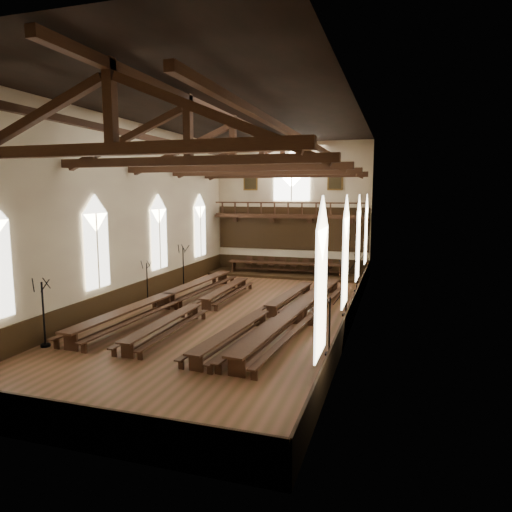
{
  "coord_description": "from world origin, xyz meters",
  "views": [
    {
      "loc": [
        7.88,
        -21.46,
        6.16
      ],
      "look_at": [
        0.71,
        1.5,
        2.84
      ],
      "focal_mm": 32.0,
      "sensor_mm": 36.0,
      "label": 1
    }
  ],
  "objects_px": {
    "dais": "(285,274)",
    "high_table": "(285,264)",
    "refectory_row_a": "(167,297)",
    "candelabrum_left_far": "(183,274)",
    "candelabrum_right_near": "(329,337)",
    "refectory_row_b": "(200,305)",
    "candelabrum_right_far": "(357,280)",
    "refectory_row_c": "(267,312)",
    "candelabrum_left_mid": "(147,290)",
    "candelabrum_left_near": "(44,326)",
    "refectory_row_d": "(299,310)",
    "candelabrum_right_mid": "(346,299)"
  },
  "relations": [
    {
      "from": "candelabrum_left_mid",
      "to": "candelabrum_left_far",
      "type": "relative_size",
      "value": 0.85
    },
    {
      "from": "high_table",
      "to": "candelabrum_right_far",
      "type": "bearing_deg",
      "value": -35.82
    },
    {
      "from": "candelabrum_right_near",
      "to": "candelabrum_right_mid",
      "type": "height_order",
      "value": "candelabrum_right_mid"
    },
    {
      "from": "refectory_row_d",
      "to": "refectory_row_c",
      "type": "bearing_deg",
      "value": -164.04
    },
    {
      "from": "refectory_row_a",
      "to": "refectory_row_c",
      "type": "bearing_deg",
      "value": -9.69
    },
    {
      "from": "dais",
      "to": "candelabrum_right_near",
      "type": "distance_m",
      "value": 16.98
    },
    {
      "from": "refectory_row_b",
      "to": "candelabrum_right_near",
      "type": "relative_size",
      "value": 5.71
    },
    {
      "from": "refectory_row_c",
      "to": "dais",
      "type": "height_order",
      "value": "refectory_row_c"
    },
    {
      "from": "refectory_row_d",
      "to": "candelabrum_right_near",
      "type": "xyz_separation_m",
      "value": [
        2.03,
        -4.07,
        0.14
      ]
    },
    {
      "from": "dais",
      "to": "candelabrum_left_near",
      "type": "xyz_separation_m",
      "value": [
        -5.49,
        -18.44,
        0.76
      ]
    },
    {
      "from": "high_table",
      "to": "candelabrum_left_mid",
      "type": "bearing_deg",
      "value": -117.56
    },
    {
      "from": "dais",
      "to": "candelabrum_right_far",
      "type": "height_order",
      "value": "candelabrum_right_far"
    },
    {
      "from": "refectory_row_b",
      "to": "refectory_row_c",
      "type": "xyz_separation_m",
      "value": [
        3.67,
        -0.36,
        0.01
      ]
    },
    {
      "from": "refectory_row_a",
      "to": "candelabrum_left_far",
      "type": "distance_m",
      "value": 5.7
    },
    {
      "from": "refectory_row_b",
      "to": "candelabrum_right_far",
      "type": "xyz_separation_m",
      "value": [
        7.19,
        7.97,
        0.23
      ]
    },
    {
      "from": "high_table",
      "to": "candelabrum_left_far",
      "type": "xyz_separation_m",
      "value": [
        -5.49,
        -5.95,
        -0.03
      ]
    },
    {
      "from": "candelabrum_left_near",
      "to": "candelabrum_left_far",
      "type": "bearing_deg",
      "value": 90.0
    },
    {
      "from": "refectory_row_b",
      "to": "candelabrum_left_mid",
      "type": "xyz_separation_m",
      "value": [
        -3.91,
        1.5,
        0.23
      ]
    },
    {
      "from": "refectory_row_c",
      "to": "candelabrum_right_near",
      "type": "relative_size",
      "value": 5.82
    },
    {
      "from": "dais",
      "to": "high_table",
      "type": "height_order",
      "value": "high_table"
    },
    {
      "from": "dais",
      "to": "candelabrum_left_near",
      "type": "relative_size",
      "value": 4.05
    },
    {
      "from": "candelabrum_right_near",
      "to": "refectory_row_b",
      "type": "bearing_deg",
      "value": 150.95
    },
    {
      "from": "refectory_row_d",
      "to": "high_table",
      "type": "xyz_separation_m",
      "value": [
        -3.59,
        11.95,
        0.29
      ]
    },
    {
      "from": "refectory_row_c",
      "to": "high_table",
      "type": "bearing_deg",
      "value": 99.57
    },
    {
      "from": "candelabrum_right_far",
      "to": "refectory_row_d",
      "type": "bearing_deg",
      "value": -104.4
    },
    {
      "from": "refectory_row_a",
      "to": "candelabrum_left_mid",
      "type": "xyz_separation_m",
      "value": [
        -1.73,
        0.86,
        0.13
      ]
    },
    {
      "from": "refectory_row_b",
      "to": "candelabrum_right_near",
      "type": "distance_m",
      "value": 8.23
    },
    {
      "from": "refectory_row_c",
      "to": "candelabrum_left_near",
      "type": "height_order",
      "value": "candelabrum_left_near"
    },
    {
      "from": "candelabrum_left_far",
      "to": "candelabrum_right_far",
      "type": "xyz_separation_m",
      "value": [
        11.1,
        1.9,
        -0.13
      ]
    },
    {
      "from": "candelabrum_right_far",
      "to": "candelabrum_left_mid",
      "type": "bearing_deg",
      "value": -149.8
    },
    {
      "from": "refectory_row_c",
      "to": "candelabrum_left_mid",
      "type": "distance_m",
      "value": 7.8
    },
    {
      "from": "refectory_row_c",
      "to": "dais",
      "type": "relative_size",
      "value": 1.23
    },
    {
      "from": "candelabrum_left_far",
      "to": "candelabrum_right_mid",
      "type": "distance_m",
      "value": 11.88
    },
    {
      "from": "refectory_row_d",
      "to": "dais",
      "type": "bearing_deg",
      "value": 106.71
    },
    {
      "from": "candelabrum_left_mid",
      "to": "refectory_row_a",
      "type": "bearing_deg",
      "value": -26.61
    },
    {
      "from": "refectory_row_b",
      "to": "high_table",
      "type": "relative_size",
      "value": 1.56
    },
    {
      "from": "refectory_row_b",
      "to": "high_table",
      "type": "xyz_separation_m",
      "value": [
        1.58,
        12.02,
        0.39
      ]
    },
    {
      "from": "refectory_row_a",
      "to": "candelabrum_left_far",
      "type": "bearing_deg",
      "value": 107.66
    },
    {
      "from": "candelabrum_right_mid",
      "to": "refectory_row_a",
      "type": "bearing_deg",
      "value": -172.77
    },
    {
      "from": "candelabrum_left_mid",
      "to": "candelabrum_right_mid",
      "type": "bearing_deg",
      "value": 1.67
    },
    {
      "from": "refectory_row_c",
      "to": "candelabrum_right_near",
      "type": "xyz_separation_m",
      "value": [
        3.53,
        -3.64,
        0.22
      ]
    },
    {
      "from": "refectory_row_d",
      "to": "candelabrum_left_far",
      "type": "distance_m",
      "value": 10.88
    },
    {
      "from": "refectory_row_d",
      "to": "candelabrum_right_mid",
      "type": "xyz_separation_m",
      "value": [
        2.03,
        1.76,
        0.29
      ]
    },
    {
      "from": "high_table",
      "to": "candelabrum_right_far",
      "type": "relative_size",
      "value": 3.69
    },
    {
      "from": "dais",
      "to": "candelabrum_right_near",
      "type": "relative_size",
      "value": 4.74
    },
    {
      "from": "refectory_row_a",
      "to": "candelabrum_left_near",
      "type": "bearing_deg",
      "value": -103.74
    },
    {
      "from": "refectory_row_a",
      "to": "high_table",
      "type": "height_order",
      "value": "high_table"
    },
    {
      "from": "candelabrum_right_mid",
      "to": "candelabrum_left_mid",
      "type": "bearing_deg",
      "value": -178.33
    },
    {
      "from": "refectory_row_c",
      "to": "candelabrum_left_far",
      "type": "bearing_deg",
      "value": 139.7
    },
    {
      "from": "refectory_row_a",
      "to": "refectory_row_b",
      "type": "height_order",
      "value": "refectory_row_a"
    }
  ]
}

